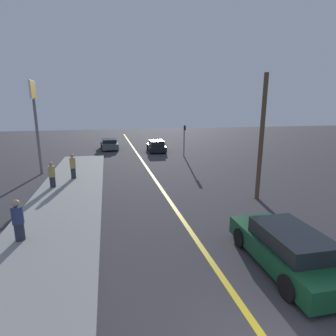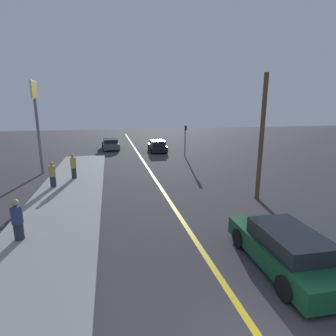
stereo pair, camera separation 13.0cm
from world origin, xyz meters
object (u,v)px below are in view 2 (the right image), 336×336
object	(u,v)px
car_near_right_lane	(284,249)
utility_pole	(261,139)
pedestrian_mid_group	(52,175)
pedestrian_far_standing	(73,166)
pedestrian_near_curb	(17,220)
traffic_light	(185,137)
car_far_distant	(110,144)
car_ahead_center	(157,146)
roadside_sign	(36,108)

from	to	relation	value
car_near_right_lane	utility_pole	xyz separation A→B (m)	(2.67, 5.99, 2.69)
pedestrian_mid_group	pedestrian_far_standing	distance (m)	2.14
pedestrian_near_curb	traffic_light	xyz separation A→B (m)	(11.03, 15.83, 1.13)
car_far_distant	traffic_light	world-z (taller)	traffic_light
car_near_right_lane	traffic_light	xyz separation A→B (m)	(2.39, 19.35, 1.40)
car_far_distant	utility_pole	bearing A→B (deg)	-72.18
car_ahead_center	pedestrian_far_standing	bearing A→B (deg)	-125.14
pedestrian_mid_group	pedestrian_near_curb	bearing A→B (deg)	-89.23
car_ahead_center	car_far_distant	bearing A→B (deg)	150.82
pedestrian_near_curb	traffic_light	distance (m)	19.33
pedestrian_mid_group	pedestrian_far_standing	world-z (taller)	pedestrian_far_standing
car_near_right_lane	car_ahead_center	distance (m)	22.99
pedestrian_near_curb	pedestrian_far_standing	world-z (taller)	pedestrian_far_standing
car_ahead_center	car_near_right_lane	bearing A→B (deg)	-89.27
car_far_distant	pedestrian_far_standing	size ratio (longest dim) A/B	2.65
pedestrian_far_standing	utility_pole	distance (m)	12.36
car_near_right_lane	roadside_sign	size ratio (longest dim) A/B	0.66
pedestrian_mid_group	car_ahead_center	bearing A→B (deg)	54.86
car_near_right_lane	traffic_light	size ratio (longest dim) A/B	1.38
traffic_light	utility_pole	world-z (taller)	utility_pole
pedestrian_mid_group	pedestrian_far_standing	size ratio (longest dim) A/B	0.92
car_near_right_lane	car_far_distant	bearing A→B (deg)	103.02
car_near_right_lane	pedestrian_mid_group	xyz separation A→B (m)	(-8.74, 10.38, 0.28)
car_near_right_lane	pedestrian_mid_group	world-z (taller)	pedestrian_mid_group
car_far_distant	car_ahead_center	bearing A→B (deg)	-33.64
car_near_right_lane	car_ahead_center	size ratio (longest dim) A/B	1.17
car_far_distant	pedestrian_near_curb	xyz separation A→B (m)	(-3.53, -22.55, 0.28)
traffic_light	pedestrian_near_curb	bearing A→B (deg)	-124.87
car_ahead_center	roadside_sign	world-z (taller)	roadside_sign
pedestrian_near_curb	traffic_light	bearing A→B (deg)	55.13
car_near_right_lane	pedestrian_far_standing	size ratio (longest dim) A/B	2.61
pedestrian_mid_group	pedestrian_far_standing	xyz separation A→B (m)	(1.01, 1.88, 0.07)
car_near_right_lane	pedestrian_far_standing	xyz separation A→B (m)	(-7.72, 12.26, 0.36)
pedestrian_far_standing	traffic_light	bearing A→B (deg)	35.06
traffic_light	roadside_sign	world-z (taller)	roadside_sign
roadside_sign	utility_pole	world-z (taller)	roadside_sign
pedestrian_far_standing	pedestrian_near_curb	bearing A→B (deg)	-96.01
utility_pole	roadside_sign	bearing A→B (deg)	146.01
pedestrian_near_curb	traffic_light	world-z (taller)	traffic_light
car_far_distant	traffic_light	bearing A→B (deg)	-45.17
car_near_right_lane	pedestrian_far_standing	distance (m)	14.49
pedestrian_far_standing	traffic_light	xyz separation A→B (m)	(10.11, 7.10, 1.05)
car_ahead_center	pedestrian_far_standing	distance (m)	13.32
utility_pole	car_far_distant	bearing A→B (deg)	111.20
car_near_right_lane	pedestrian_near_curb	world-z (taller)	pedestrian_near_curb
car_ahead_center	roadside_sign	xyz separation A→B (m)	(-10.49, -8.23, 4.31)
pedestrian_near_curb	roadside_sign	world-z (taller)	roadside_sign
roadside_sign	pedestrian_near_curb	bearing A→B (deg)	-81.41
pedestrian_far_standing	utility_pole	xyz separation A→B (m)	(10.39, -6.27, 2.34)
pedestrian_far_standing	traffic_light	size ratio (longest dim) A/B	0.53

